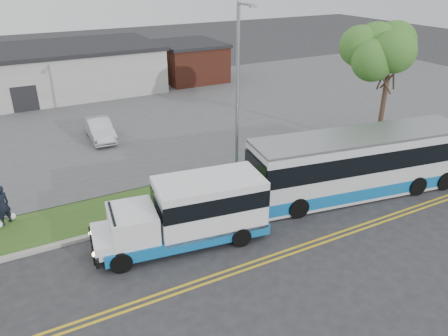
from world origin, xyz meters
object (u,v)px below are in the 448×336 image
parked_car_a (100,129)px  shuttle_bus (193,210)px  pedestrian (2,205)px  tree_east (391,53)px  streetlight_near (238,92)px  transit_bus (360,163)px

parked_car_a → shuttle_bus: bearing=-85.0°
pedestrian → tree_east: bearing=146.3°
streetlight_near → parked_car_a: size_ratio=2.20×
transit_bus → parked_car_a: bearing=135.2°
pedestrian → transit_bus: bearing=131.6°
tree_east → parked_car_a: bearing=148.6°
tree_east → parked_car_a: 19.68m
shuttle_bus → parked_car_a: 14.12m
streetlight_near → shuttle_bus: bearing=-138.3°
shuttle_bus → transit_bus: transit_bus is taller
shuttle_bus → pedestrian: 9.00m
pedestrian → parked_car_a: 11.04m
pedestrian → shuttle_bus: bearing=113.2°
shuttle_bus → transit_bus: bearing=7.7°
tree_east → pedestrian: tree_east is taller
shuttle_bus → parked_car_a: size_ratio=1.79×
pedestrian → parked_car_a: size_ratio=0.46×
streetlight_near → transit_bus: size_ratio=0.77×
streetlight_near → pedestrian: size_ratio=4.80×
shuttle_bus → parked_car_a: shuttle_bus is taller
streetlight_near → shuttle_bus: 7.01m
tree_east → shuttle_bus: 16.68m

